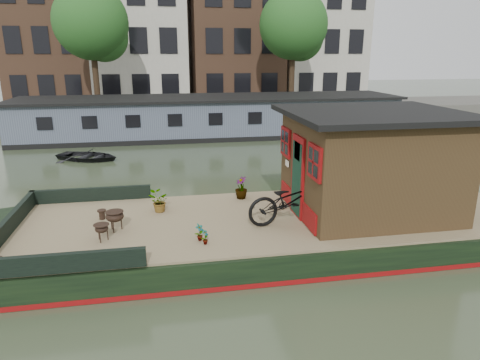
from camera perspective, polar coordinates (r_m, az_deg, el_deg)
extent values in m
plane|color=#303D27|center=(10.39, 5.14, -8.16)|extent=(120.00, 120.00, 0.00)
cube|color=black|center=(10.27, 5.18, -6.64)|extent=(12.00, 4.00, 0.60)
cylinder|color=black|center=(10.51, -28.62, -8.15)|extent=(4.00, 4.00, 0.60)
cube|color=maroon|center=(10.36, 5.14, -7.86)|extent=(12.02, 4.02, 0.10)
cube|color=#817050|center=(10.14, 5.23, -4.95)|extent=(11.80, 3.80, 0.05)
cube|color=black|center=(10.29, -28.60, -5.48)|extent=(0.12, 4.00, 0.35)
cube|color=black|center=(11.71, -19.20, -1.83)|extent=(3.00, 0.12, 0.35)
cube|color=black|center=(8.20, -23.08, -10.17)|extent=(3.00, 0.12, 0.35)
cube|color=#332213|center=(10.57, 16.98, 1.97)|extent=(3.50, 3.00, 2.30)
cube|color=black|center=(10.35, 17.54, 8.46)|extent=(4.00, 3.50, 0.12)
cube|color=maroon|center=(9.95, 7.71, 0.47)|extent=(0.06, 0.80, 1.90)
cube|color=black|center=(9.96, 7.58, 0.19)|extent=(0.04, 0.64, 1.70)
cube|color=maroon|center=(8.84, 9.92, 2.35)|extent=(0.06, 0.72, 0.72)
cube|color=maroon|center=(10.78, 6.13, 5.06)|extent=(0.06, 0.72, 0.72)
imported|color=black|center=(9.62, 6.74, -2.69)|extent=(2.11, 1.03, 1.06)
imported|color=#9B362C|center=(8.79, -5.41, -6.97)|extent=(0.23, 0.22, 0.37)
imported|color=#B16133|center=(10.46, -10.84, -2.85)|extent=(0.49, 0.43, 0.52)
imported|color=maroon|center=(11.22, 0.16, -1.02)|extent=(0.42, 0.42, 0.59)
imported|color=#A3612F|center=(8.63, -4.67, -7.57)|extent=(0.19, 0.21, 0.32)
cylinder|color=black|center=(10.38, -17.93, -4.40)|extent=(0.20, 0.20, 0.23)
imported|color=black|center=(19.20, -19.64, 3.39)|extent=(3.26, 2.89, 0.56)
cube|color=#4E5868|center=(23.47, -3.88, 8.34)|extent=(20.00, 4.00, 2.00)
cube|color=black|center=(23.34, -3.93, 10.90)|extent=(20.40, 4.40, 0.12)
cube|color=black|center=(23.61, -3.84, 6.23)|extent=(20.00, 4.05, 0.24)
cube|color=#47443F|center=(29.95, -5.29, 9.02)|extent=(60.00, 6.00, 0.90)
cube|color=brown|center=(37.57, -23.92, 20.06)|extent=(6.00, 8.00, 15.00)
cube|color=#B7B2A3|center=(36.82, -13.42, 22.23)|extent=(7.00, 8.00, 16.50)
cube|color=brown|center=(37.24, -0.88, 21.80)|extent=(7.00, 8.00, 15.50)
cube|color=#B7B2A3|center=(39.03, 10.10, 21.70)|extent=(6.50, 8.00, 16.00)
cylinder|color=#332316|center=(28.39, -18.66, 12.81)|extent=(0.36, 0.36, 4.00)
sphere|color=#23531B|center=(28.41, -19.28, 19.24)|extent=(4.40, 4.40, 4.40)
sphere|color=#23531B|center=(28.60, -17.79, 17.74)|extent=(3.00, 3.00, 3.00)
cylinder|color=#332316|center=(29.40, 6.92, 13.63)|extent=(0.36, 0.36, 4.00)
sphere|color=#23531B|center=(29.42, 7.15, 19.87)|extent=(4.40, 4.40, 4.40)
sphere|color=#23531B|center=(29.85, 8.07, 18.25)|extent=(3.00, 3.00, 3.00)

